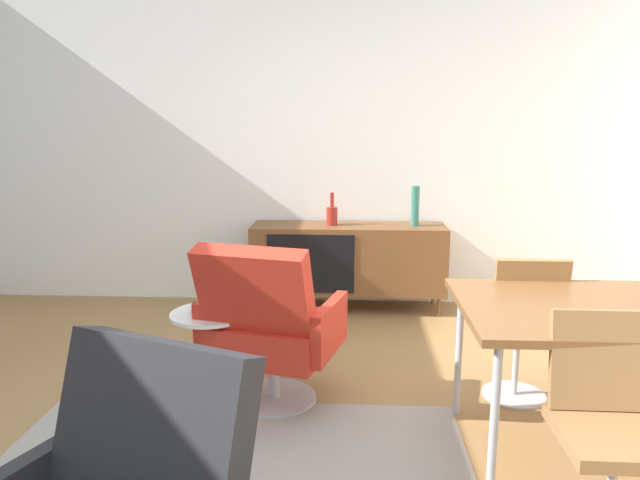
% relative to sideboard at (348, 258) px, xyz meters
% --- Properties ---
extents(ground_plane, '(8.32, 8.32, 0.00)m').
position_rel_sideboard_xyz_m(ground_plane, '(-0.10, -2.30, -0.44)').
color(ground_plane, '#9E7242').
extents(wall_back, '(6.80, 0.12, 2.80)m').
position_rel_sideboard_xyz_m(wall_back, '(-0.10, 0.30, 0.96)').
color(wall_back, white).
rests_on(wall_back, ground_plane).
extents(sideboard, '(1.60, 0.45, 0.72)m').
position_rel_sideboard_xyz_m(sideboard, '(0.00, 0.00, 0.00)').
color(sideboard, brown).
rests_on(sideboard, ground_plane).
extents(vase_cobalt, '(0.09, 0.09, 0.27)m').
position_rel_sideboard_xyz_m(vase_cobalt, '(-0.14, 0.00, 0.37)').
color(vase_cobalt, maroon).
rests_on(vase_cobalt, sideboard).
extents(vase_sculptural_dark, '(0.07, 0.07, 0.33)m').
position_rel_sideboard_xyz_m(vase_sculptural_dark, '(0.54, 0.00, 0.44)').
color(vase_sculptural_dark, '#337266').
rests_on(vase_sculptural_dark, sideboard).
extents(dining_chair_front_left, '(0.40, 0.43, 0.86)m').
position_rel_sideboard_xyz_m(dining_chair_front_left, '(0.97, -2.75, 0.03)').
color(dining_chair_front_left, '#9E7042').
rests_on(dining_chair_front_left, ground_plane).
extents(dining_chair_back_left, '(0.41, 0.43, 0.86)m').
position_rel_sideboard_xyz_m(dining_chair_back_left, '(0.97, -1.63, 0.03)').
color(dining_chair_back_left, '#9E7042').
rests_on(dining_chair_back_left, ground_plane).
extents(lounge_chair_red, '(0.82, 0.78, 0.95)m').
position_rel_sideboard_xyz_m(lounge_chair_red, '(-0.42, -1.75, 0.03)').
color(lounge_chair_red, red).
rests_on(lounge_chair_red, ground_plane).
extents(side_table_round, '(0.44, 0.44, 0.52)m').
position_rel_sideboard_xyz_m(side_table_round, '(-0.75, -1.72, -0.12)').
color(side_table_round, white).
rests_on(side_table_round, ground_plane).
extents(fruit_bowl, '(0.20, 0.20, 0.11)m').
position_rel_sideboard_xyz_m(fruit_bowl, '(-0.75, -1.72, 0.12)').
color(fruit_bowl, '#262628').
rests_on(fruit_bowl, side_table_round).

